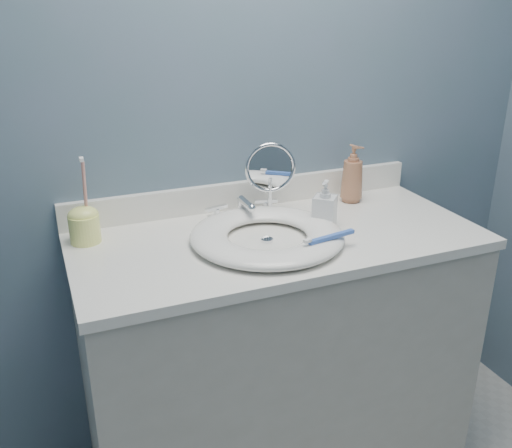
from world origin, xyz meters
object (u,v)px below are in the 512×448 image
makeup_mirror (270,176)px  soap_bottle_clear (325,204)px  soap_bottle_amber (352,174)px  toothbrush_holder (84,223)px

makeup_mirror → soap_bottle_clear: bearing=-39.8°
makeup_mirror → soap_bottle_amber: 0.32m
soap_bottle_amber → toothbrush_holder: 0.90m
soap_bottle_amber → toothbrush_holder: (-0.89, -0.01, -0.04)m
soap_bottle_amber → toothbrush_holder: size_ratio=0.78×
soap_bottle_clear → toothbrush_holder: (-0.70, 0.16, -0.02)m
soap_bottle_clear → soap_bottle_amber: bearing=82.1°
makeup_mirror → toothbrush_holder: toothbrush_holder is taller
soap_bottle_amber → soap_bottle_clear: bearing=-160.7°
toothbrush_holder → soap_bottle_clear: bearing=-12.6°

